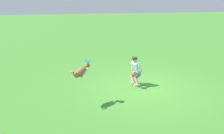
# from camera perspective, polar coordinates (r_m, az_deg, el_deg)

# --- Properties ---
(ground_plane) EXTENTS (60.00, 60.00, 0.00)m
(ground_plane) POSITION_cam_1_polar(r_m,az_deg,el_deg) (10.82, 7.00, -4.84)
(ground_plane) COLOR #40822E
(person) EXTENTS (0.51, 0.70, 1.29)m
(person) POSITION_cam_1_polar(r_m,az_deg,el_deg) (10.87, 5.49, -0.74)
(person) COLOR silver
(person) RESTS_ON ground_plane
(dog) EXTENTS (0.76, 0.75, 0.49)m
(dog) POSITION_cam_1_polar(r_m,az_deg,el_deg) (8.90, -7.14, -1.02)
(dog) COLOR #905C3A
(frisbee_flying) EXTENTS (0.28, 0.28, 0.09)m
(frisbee_flying) POSITION_cam_1_polar(r_m,az_deg,el_deg) (8.97, -5.70, 1.46)
(frisbee_flying) COLOR #2080EB
(frisbee_held) EXTENTS (0.33, 0.32, 0.13)m
(frisbee_held) POSITION_cam_1_polar(r_m,az_deg,el_deg) (10.54, 4.95, -1.83)
(frisbee_held) COLOR red
(frisbee_held) RESTS_ON person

